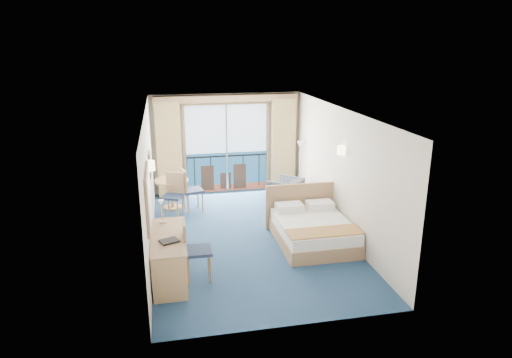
# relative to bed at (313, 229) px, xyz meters

# --- Properties ---
(floor) EXTENTS (6.50, 6.50, 0.00)m
(floor) POSITION_rel_bed_xyz_m (-1.25, 0.51, -0.28)
(floor) COLOR navy
(floor) RESTS_ON ground
(room_walls) EXTENTS (4.04, 6.54, 2.72)m
(room_walls) POSITION_rel_bed_xyz_m (-1.25, 0.51, 1.50)
(room_walls) COLOR beige
(room_walls) RESTS_ON ground
(balcony_door) EXTENTS (2.36, 0.03, 2.52)m
(balcony_door) POSITION_rel_bed_xyz_m (-1.26, 3.73, 0.86)
(balcony_door) COLOR navy
(balcony_door) RESTS_ON room_walls
(curtain_left) EXTENTS (0.65, 0.22, 2.55)m
(curtain_left) POSITION_rel_bed_xyz_m (-2.80, 3.58, 0.99)
(curtain_left) COLOR tan
(curtain_left) RESTS_ON room_walls
(curtain_right) EXTENTS (0.65, 0.22, 2.55)m
(curtain_right) POSITION_rel_bed_xyz_m (0.30, 3.58, 0.99)
(curtain_right) COLOR tan
(curtain_right) RESTS_ON room_walls
(pelmet) EXTENTS (3.80, 0.25, 0.18)m
(pelmet) POSITION_rel_bed_xyz_m (-1.25, 3.61, 2.30)
(pelmet) COLOR #A48359
(pelmet) RESTS_ON room_walls
(mirror) EXTENTS (0.05, 1.25, 0.95)m
(mirror) POSITION_rel_bed_xyz_m (-3.22, -0.99, 1.27)
(mirror) COLOR #A48359
(mirror) RESTS_ON room_walls
(wall_print) EXTENTS (0.04, 0.42, 0.52)m
(wall_print) POSITION_rel_bed_xyz_m (-3.22, 0.96, 1.32)
(wall_print) COLOR #A48359
(wall_print) RESTS_ON room_walls
(sconce_left) EXTENTS (0.18, 0.18, 0.18)m
(sconce_left) POSITION_rel_bed_xyz_m (-3.19, -0.09, 1.57)
(sconce_left) COLOR #FFEAB2
(sconce_left) RESTS_ON room_walls
(sconce_right) EXTENTS (0.18, 0.18, 0.18)m
(sconce_right) POSITION_rel_bed_xyz_m (0.69, 0.36, 1.57)
(sconce_right) COLOR #FFEAB2
(sconce_right) RESTS_ON room_walls
(bed) EXTENTS (1.60, 1.90, 1.00)m
(bed) POSITION_rel_bed_xyz_m (0.00, 0.00, 0.00)
(bed) COLOR #A48359
(bed) RESTS_ON ground
(nightstand) EXTENTS (0.43, 0.40, 0.56)m
(nightstand) POSITION_rel_bed_xyz_m (0.52, 1.47, -0.00)
(nightstand) COLOR tan
(nightstand) RESTS_ON ground
(phone) EXTENTS (0.19, 0.15, 0.08)m
(phone) POSITION_rel_bed_xyz_m (0.48, 1.42, 0.32)
(phone) COLOR silver
(phone) RESTS_ON nightstand
(armchair) EXTENTS (1.04, 1.04, 0.68)m
(armchair) POSITION_rel_bed_xyz_m (0.06, 2.38, 0.06)
(armchair) COLOR #41444F
(armchair) RESTS_ON ground
(floor_lamp) EXTENTS (0.20, 0.20, 1.47)m
(floor_lamp) POSITION_rel_bed_xyz_m (0.63, 3.04, 0.83)
(floor_lamp) COLOR silver
(floor_lamp) RESTS_ON ground
(desk) EXTENTS (0.59, 1.71, 0.80)m
(desk) POSITION_rel_bed_xyz_m (-2.94, -1.36, 0.16)
(desk) COLOR #A48359
(desk) RESTS_ON ground
(desk_chair) EXTENTS (0.49, 0.48, 1.09)m
(desk_chair) POSITION_rel_bed_xyz_m (-2.54, -1.03, 0.33)
(desk_chair) COLOR #202D4A
(desk_chair) RESTS_ON ground
(folder) EXTENTS (0.36, 0.32, 0.03)m
(folder) POSITION_rel_bed_xyz_m (-2.92, -1.16, 0.54)
(folder) COLOR black
(folder) RESTS_ON desk
(desk_lamp) EXTENTS (0.12, 0.12, 0.43)m
(desk_lamp) POSITION_rel_bed_xyz_m (-3.03, -0.31, 0.85)
(desk_lamp) COLOR silver
(desk_lamp) RESTS_ON desk
(round_table) EXTENTS (0.82, 0.82, 0.74)m
(round_table) POSITION_rel_bed_xyz_m (-2.79, 2.66, 0.28)
(round_table) COLOR #A48359
(round_table) RESTS_ON ground
(table_chair_a) EXTENTS (0.56, 0.55, 1.06)m
(table_chair_a) POSITION_rel_bed_xyz_m (-2.38, 2.39, 0.31)
(table_chair_a) COLOR #202D4A
(table_chair_a) RESTS_ON ground
(table_chair_b) EXTENTS (0.58, 0.59, 1.04)m
(table_chair_b) POSITION_rel_bed_xyz_m (-2.76, 2.15, 0.30)
(table_chair_b) COLOR #202D4A
(table_chair_b) RESTS_ON ground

